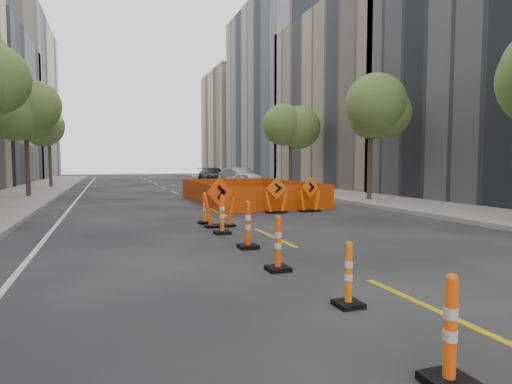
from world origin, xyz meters
name	(u,v)px	position (x,y,z in m)	size (l,w,h in m)	color
ground_plane	(354,274)	(0.00, 0.00, 0.00)	(140.00, 140.00, 0.00)	black
sidewalk_right	(379,200)	(9.00, 12.00, 0.07)	(4.00, 90.00, 0.15)	gray
bld_right_c	(377,102)	(17.00, 23.80, 7.00)	(12.00, 16.00, 14.00)	gray
bld_right_d	(295,95)	(17.00, 40.20, 10.00)	(12.00, 18.00, 20.00)	gray
bld_right_e	(247,125)	(17.00, 58.60, 8.00)	(12.00, 14.00, 16.00)	tan
tree_l_c	(26,117)	(-8.40, 20.00, 4.53)	(2.80, 2.80, 5.95)	#382B1E
tree_l_d	(49,130)	(-8.40, 30.00, 4.53)	(2.80, 2.80, 5.95)	#382B1E
tree_r_b	(371,112)	(8.40, 12.00, 4.53)	(2.80, 2.80, 5.95)	#382B1E
tree_r_c	(290,128)	(8.40, 22.00, 4.53)	(2.80, 2.80, 5.95)	#382B1E
channelizer_1	(450,330)	(-1.31, -3.69, 0.52)	(0.41, 0.41, 1.04)	#FB500A
channelizer_2	(349,274)	(-1.04, -1.52, 0.46)	(0.37, 0.37, 0.93)	orange
channelizer_3	(278,243)	(-1.23, 0.64, 0.52)	(0.41, 0.41, 1.04)	#E34809
channelizer_4	(248,225)	(-1.11, 2.81, 0.56)	(0.44, 0.44, 1.12)	#DC3E09
channelizer_5	(222,214)	(-1.17, 4.97, 0.56)	(0.44, 0.44, 1.12)	#F35A0A
channelizer_6	(205,208)	(-1.20, 7.14, 0.51)	(0.41, 0.41, 1.03)	orange
chevron_sign_left	(220,202)	(-0.91, 6.30, 0.78)	(1.04, 0.62, 1.56)	#F03D0A
chevron_sign_center	(276,195)	(2.14, 9.11, 0.71)	(0.95, 0.57, 1.42)	#E15209
chevron_sign_right	(310,194)	(3.61, 9.10, 0.72)	(0.96, 0.57, 1.43)	#F15E0A
safety_fence	(248,192)	(2.46, 13.81, 0.53)	(4.96, 8.44, 1.06)	#E4470C
parked_car_near	(250,182)	(5.30, 21.98, 0.66)	(1.56, 3.88, 1.32)	white
parked_car_mid	(240,177)	(6.05, 26.91, 0.79)	(1.67, 4.78, 1.58)	gray
parked_car_far	(213,175)	(5.70, 34.84, 0.74)	(2.07, 5.10, 1.48)	black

